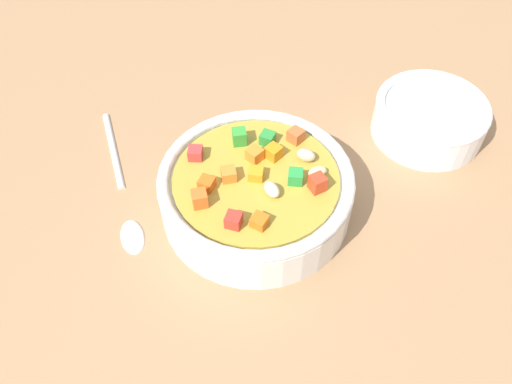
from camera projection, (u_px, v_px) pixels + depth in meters
ground_plane at (256, 215)px, 50.67cm from camera, size 140.00×140.00×2.00cm
soup_bowl_main at (256, 190)px, 47.87cm from camera, size 17.60×17.60×5.94cm
spoon at (123, 195)px, 50.42cm from camera, size 6.39×18.88×0.91cm
side_bowl_small at (430, 118)px, 54.90cm from camera, size 11.68×11.68×4.15cm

